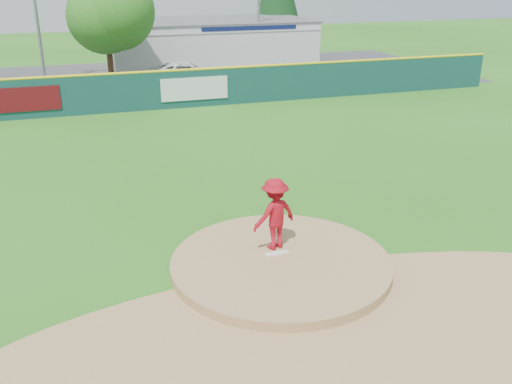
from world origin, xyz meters
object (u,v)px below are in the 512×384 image
object	(u,v)px
pool_building_grp	(209,42)
deciduous_tree	(106,11)
pitcher	(275,214)
van	(187,72)

from	to	relation	value
pool_building_grp	deciduous_tree	size ratio (longest dim) A/B	2.07
pitcher	van	bearing A→B (deg)	-113.28
deciduous_tree	pool_building_grp	bearing A→B (deg)	41.16
van	pool_building_grp	bearing A→B (deg)	-17.75
pitcher	pool_building_grp	distance (m)	31.89
pool_building_grp	deciduous_tree	distance (m)	11.01
pool_building_grp	van	bearing A→B (deg)	-114.43
van	deciduous_tree	distance (m)	6.12
pitcher	deciduous_tree	size ratio (longest dim) A/B	0.26
pool_building_grp	deciduous_tree	bearing A→B (deg)	-138.84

